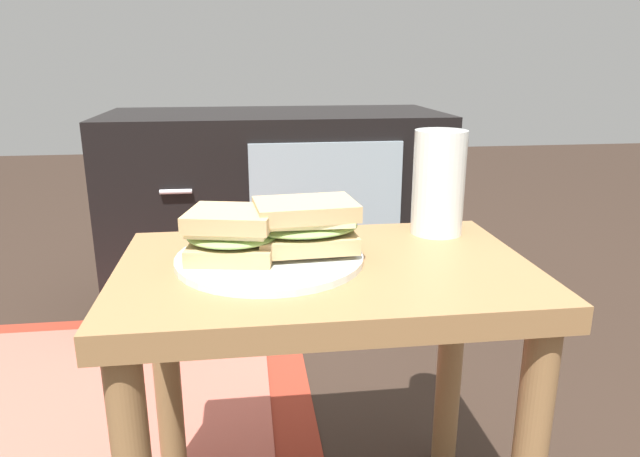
{
  "coord_description": "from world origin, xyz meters",
  "views": [
    {
      "loc": [
        -0.1,
        -0.73,
        0.73
      ],
      "look_at": [
        -0.01,
        0.0,
        0.51
      ],
      "focal_mm": 32.25,
      "sensor_mm": 36.0,
      "label": 1
    }
  ],
  "objects_px": {
    "plate": "(270,258)",
    "sandwich_front": "(232,234)",
    "sandwich_back": "(305,225)",
    "beer_glass": "(438,185)",
    "tv_cabinet": "(277,210)"
  },
  "relations": [
    {
      "from": "beer_glass",
      "to": "plate",
      "type": "bearing_deg",
      "value": -159.06
    },
    {
      "from": "plate",
      "to": "beer_glass",
      "type": "relative_size",
      "value": 1.57
    },
    {
      "from": "plate",
      "to": "sandwich_front",
      "type": "distance_m",
      "value": 0.06
    },
    {
      "from": "sandwich_front",
      "to": "beer_glass",
      "type": "bearing_deg",
      "value": 18.65
    },
    {
      "from": "plate",
      "to": "sandwich_front",
      "type": "bearing_deg",
      "value": -174.71
    },
    {
      "from": "plate",
      "to": "sandwich_front",
      "type": "xyz_separation_m",
      "value": [
        -0.05,
        -0.0,
        0.04
      ]
    },
    {
      "from": "plate",
      "to": "tv_cabinet",
      "type": "bearing_deg",
      "value": 86.28
    },
    {
      "from": "tv_cabinet",
      "to": "sandwich_front",
      "type": "relative_size",
      "value": 7.06
    },
    {
      "from": "plate",
      "to": "sandwich_back",
      "type": "height_order",
      "value": "sandwich_back"
    },
    {
      "from": "tv_cabinet",
      "to": "beer_glass",
      "type": "bearing_deg",
      "value": -75.81
    },
    {
      "from": "sandwich_front",
      "to": "beer_glass",
      "type": "relative_size",
      "value": 0.83
    },
    {
      "from": "plate",
      "to": "beer_glass",
      "type": "bearing_deg",
      "value": 20.94
    },
    {
      "from": "plate",
      "to": "sandwich_back",
      "type": "xyz_separation_m",
      "value": [
        0.05,
        0.0,
        0.04
      ]
    },
    {
      "from": "tv_cabinet",
      "to": "sandwich_front",
      "type": "bearing_deg",
      "value": -96.73
    },
    {
      "from": "beer_glass",
      "to": "sandwich_back",
      "type": "bearing_deg",
      "value": -155.86
    }
  ]
}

